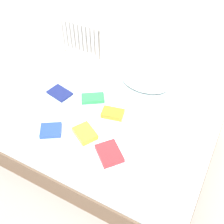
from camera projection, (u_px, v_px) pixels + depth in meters
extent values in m
plane|color=#9E998E|center=(110.00, 146.00, 2.95)|extent=(8.00, 8.00, 0.00)
cube|color=brown|center=(110.00, 138.00, 2.85)|extent=(2.00, 1.50, 0.28)
cube|color=silver|center=(110.00, 122.00, 2.67)|extent=(1.96, 1.46, 0.22)
cylinder|color=white|center=(62.00, 33.00, 3.88)|extent=(0.04, 0.04, 0.51)
cylinder|color=white|center=(65.00, 34.00, 3.86)|extent=(0.04, 0.04, 0.51)
cylinder|color=white|center=(69.00, 35.00, 3.84)|extent=(0.04, 0.04, 0.51)
cylinder|color=white|center=(73.00, 36.00, 3.82)|extent=(0.04, 0.04, 0.51)
cylinder|color=white|center=(77.00, 37.00, 3.80)|extent=(0.04, 0.04, 0.51)
cylinder|color=white|center=(81.00, 38.00, 3.78)|extent=(0.04, 0.04, 0.51)
cylinder|color=white|center=(85.00, 40.00, 3.76)|extent=(0.04, 0.04, 0.51)
cylinder|color=white|center=(89.00, 41.00, 3.74)|extent=(0.04, 0.04, 0.51)
cylinder|color=white|center=(93.00, 42.00, 3.71)|extent=(0.04, 0.04, 0.51)
cylinder|color=white|center=(97.00, 43.00, 3.69)|extent=(0.04, 0.04, 0.51)
cube|color=white|center=(77.00, 22.00, 3.62)|extent=(0.62, 0.04, 0.04)
cube|color=white|center=(80.00, 52.00, 3.96)|extent=(0.62, 0.04, 0.04)
ellipsoid|color=white|center=(145.00, 81.00, 2.82)|extent=(0.52, 0.34, 0.16)
cube|color=orange|center=(113.00, 114.00, 2.56)|extent=(0.23, 0.17, 0.05)
cube|color=#2847B7|center=(51.00, 130.00, 2.43)|extent=(0.24, 0.24, 0.03)
cube|color=yellow|center=(85.00, 133.00, 2.39)|extent=(0.25, 0.24, 0.05)
cube|color=green|center=(93.00, 98.00, 2.71)|extent=(0.26, 0.23, 0.04)
cube|color=red|center=(109.00, 153.00, 2.25)|extent=(0.29, 0.29, 0.04)
cube|color=navy|center=(60.00, 93.00, 2.78)|extent=(0.26, 0.21, 0.02)
cube|color=white|center=(155.00, 119.00, 2.52)|extent=(0.21, 0.22, 0.04)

